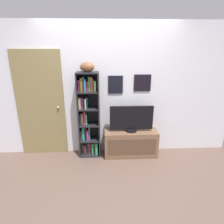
{
  "coord_description": "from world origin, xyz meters",
  "views": [
    {
      "loc": [
        -0.09,
        -2.35,
        1.97
      ],
      "look_at": [
        0.06,
        0.85,
        0.91
      ],
      "focal_mm": 30.35,
      "sensor_mm": 36.0,
      "label": 1
    }
  ],
  "objects_px": {
    "football": "(87,67)",
    "door": "(41,105)",
    "tv_stand": "(131,143)",
    "television": "(131,119)",
    "bookshelf": "(88,117)"
  },
  "relations": [
    {
      "from": "tv_stand",
      "to": "television",
      "type": "distance_m",
      "value": 0.49
    },
    {
      "from": "tv_stand",
      "to": "television",
      "type": "relative_size",
      "value": 1.25
    },
    {
      "from": "tv_stand",
      "to": "television",
      "type": "bearing_deg",
      "value": 90.0
    },
    {
      "from": "bookshelf",
      "to": "door",
      "type": "xyz_separation_m",
      "value": [
        -0.87,
        0.09,
        0.22
      ]
    },
    {
      "from": "football",
      "to": "tv_stand",
      "type": "bearing_deg",
      "value": -3.48
    },
    {
      "from": "tv_stand",
      "to": "television",
      "type": "xyz_separation_m",
      "value": [
        0.0,
        0.0,
        0.49
      ]
    },
    {
      "from": "football",
      "to": "television",
      "type": "height_order",
      "value": "football"
    },
    {
      "from": "football",
      "to": "door",
      "type": "xyz_separation_m",
      "value": [
        -0.89,
        0.12,
        -0.69
      ]
    },
    {
      "from": "bookshelf",
      "to": "tv_stand",
      "type": "bearing_deg",
      "value": -5.59
    },
    {
      "from": "bookshelf",
      "to": "football",
      "type": "distance_m",
      "value": 0.92
    },
    {
      "from": "bookshelf",
      "to": "tv_stand",
      "type": "distance_m",
      "value": 0.96
    },
    {
      "from": "football",
      "to": "tv_stand",
      "type": "xyz_separation_m",
      "value": [
        0.78,
        -0.05,
        -1.43
      ]
    },
    {
      "from": "bookshelf",
      "to": "football",
      "type": "bearing_deg",
      "value": -52.49
    },
    {
      "from": "bookshelf",
      "to": "football",
      "type": "height_order",
      "value": "football"
    },
    {
      "from": "bookshelf",
      "to": "tv_stand",
      "type": "height_order",
      "value": "bookshelf"
    }
  ]
}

